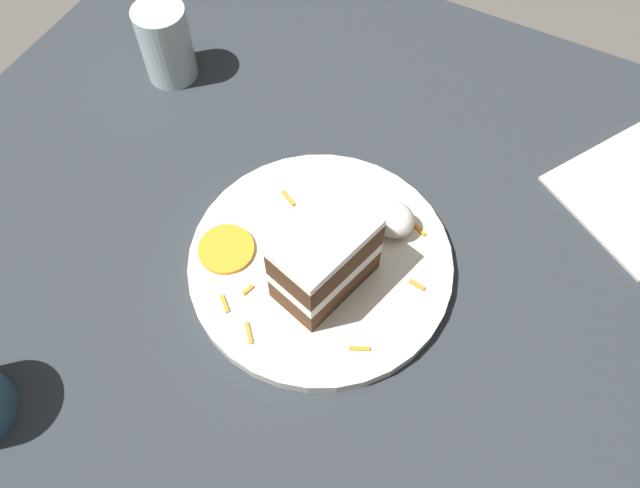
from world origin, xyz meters
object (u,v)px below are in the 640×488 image
cream_dollop (394,219)px  orange_garnish (226,249)px  drinking_glass (167,48)px  cake_slice (321,257)px  plate (320,263)px

cream_dollop → orange_garnish: (0.15, 0.11, -0.02)m
cream_dollop → drinking_glass: bearing=-15.3°
cake_slice → orange_garnish: (0.11, 0.02, -0.04)m
cake_slice → cream_dollop: 0.10m
cake_slice → drinking_glass: size_ratio=1.15×
orange_garnish → drinking_glass: bearing=-44.0°
plate → orange_garnish: bearing=21.3°
orange_garnish → plate: bearing=-158.7°
cake_slice → cream_dollop: cake_slice is taller
cream_dollop → drinking_glass: (0.36, -0.10, 0.01)m
plate → cake_slice: size_ratio=2.45×
cream_dollop → drinking_glass: size_ratio=0.45×
plate → cake_slice: 0.06m
plate → cream_dollop: bearing=-126.6°
orange_garnish → drinking_glass: (0.21, -0.21, 0.02)m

